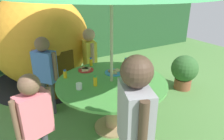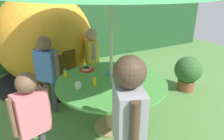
% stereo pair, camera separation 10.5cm
% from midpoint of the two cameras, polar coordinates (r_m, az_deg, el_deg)
% --- Properties ---
extents(ground_plane, '(10.00, 10.00, 0.02)m').
position_cam_midpoint_polar(ground_plane, '(2.99, 0.87, -15.49)').
color(ground_plane, '#548442').
extents(hedge_backdrop, '(9.00, 0.70, 1.97)m').
position_cam_midpoint_polar(hedge_backdrop, '(5.34, -15.32, 12.63)').
color(hedge_backdrop, '#234C28').
rests_on(hedge_backdrop, ground_plane).
extents(garden_table, '(1.38, 1.38, 0.71)m').
position_cam_midpoint_polar(garden_table, '(2.67, 0.95, -5.76)').
color(garden_table, tan).
rests_on(garden_table, ground_plane).
extents(wooden_chair, '(0.61, 0.63, 1.00)m').
position_cam_midpoint_polar(wooden_chair, '(3.61, -17.08, 0.64)').
color(wooden_chair, '#93704C').
rests_on(wooden_chair, ground_plane).
extents(dome_tent, '(2.12, 2.12, 1.74)m').
position_cam_midpoint_polar(dome_tent, '(4.21, -17.34, 8.18)').
color(dome_tent, orange).
rests_on(dome_tent, ground_plane).
extents(potted_plant, '(0.49, 0.49, 0.65)m').
position_cam_midpoint_polar(potted_plant, '(4.02, 20.74, -0.47)').
color(potted_plant, brown).
rests_on(potted_plant, ground_plane).
extents(child_in_yellow_shirt, '(0.21, 0.40, 1.18)m').
position_cam_midpoint_polar(child_in_yellow_shirt, '(3.48, -4.66, 4.39)').
color(child_in_yellow_shirt, brown).
rests_on(child_in_yellow_shirt, ground_plane).
extents(child_in_blue_shirt, '(0.32, 0.34, 1.18)m').
position_cam_midpoint_polar(child_in_blue_shirt, '(3.09, -16.53, 1.16)').
color(child_in_blue_shirt, '#3F3F47').
rests_on(child_in_blue_shirt, ground_plane).
extents(child_in_pink_shirt, '(0.37, 0.24, 1.12)m').
position_cam_midpoint_polar(child_in_pink_shirt, '(2.10, -19.81, -10.99)').
color(child_in_pink_shirt, '#3F3F47').
rests_on(child_in_pink_shirt, ground_plane).
extents(child_in_grey_shirt, '(0.31, 0.44, 1.39)m').
position_cam_midpoint_polar(child_in_grey_shirt, '(1.63, 6.37, -13.04)').
color(child_in_grey_shirt, '#3F3F47').
rests_on(child_in_grey_shirt, ground_plane).
extents(snack_bowl, '(0.15, 0.15, 0.08)m').
position_cam_midpoint_polar(snack_bowl, '(2.53, 4.98, -3.02)').
color(snack_bowl, white).
rests_on(snack_bowl, garden_table).
extents(plate_far_right, '(0.26, 0.26, 0.03)m').
position_cam_midpoint_polar(plate_far_right, '(2.84, 1.82, -0.60)').
color(plate_far_right, '#338CD8').
rests_on(plate_far_right, garden_table).
extents(plate_near_left, '(0.21, 0.21, 0.03)m').
position_cam_midpoint_polar(plate_near_left, '(2.89, 7.56, -0.29)').
color(plate_near_left, red).
rests_on(plate_near_left, garden_table).
extents(plate_front_edge, '(0.22, 0.22, 0.03)m').
position_cam_midpoint_polar(plate_front_edge, '(2.95, -5.97, 0.25)').
color(plate_front_edge, red).
rests_on(plate_front_edge, garden_table).
extents(juice_bottle_near_right, '(0.06, 0.06, 0.13)m').
position_cam_midpoint_polar(juice_bottle_near_right, '(2.21, 8.60, -6.54)').
color(juice_bottle_near_right, yellow).
rests_on(juice_bottle_near_right, garden_table).
extents(juice_bottle_far_left, '(0.05, 0.05, 0.11)m').
position_cam_midpoint_polar(juice_bottle_far_left, '(2.75, -11.54, -0.91)').
color(juice_bottle_far_left, yellow).
rests_on(juice_bottle_far_left, garden_table).
extents(juice_bottle_center_front, '(0.05, 0.05, 0.11)m').
position_cam_midpoint_polar(juice_bottle_center_front, '(3.10, 5.13, 2.21)').
color(juice_bottle_center_front, yellow).
rests_on(juice_bottle_center_front, garden_table).
extents(juice_bottle_center_back, '(0.05, 0.05, 0.13)m').
position_cam_midpoint_polar(juice_bottle_center_back, '(2.48, -3.61, -2.96)').
color(juice_bottle_center_back, yellow).
rests_on(juice_bottle_center_back, garden_table).
extents(juice_bottle_mid_left, '(0.05, 0.05, 0.12)m').
position_cam_midpoint_polar(juice_bottle_mid_left, '(3.10, -4.44, 2.28)').
color(juice_bottle_mid_left, yellow).
rests_on(juice_bottle_mid_left, garden_table).
extents(cup_near, '(0.07, 0.07, 0.07)m').
position_cam_midpoint_polar(cup_near, '(2.44, -8.03, -4.22)').
color(cup_near, white).
rests_on(cup_near, garden_table).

